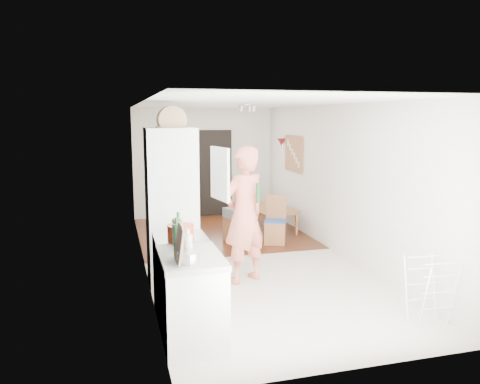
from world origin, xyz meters
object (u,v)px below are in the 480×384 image
dining_chair (275,220)px  drying_rack (430,291)px  dining_table (269,220)px  stool (236,229)px  person (244,203)px

dining_chair → drying_rack: size_ratio=1.17×
dining_table → dining_chair: 1.09m
stool → drying_rack: bearing=-73.3°
dining_table → drying_rack: size_ratio=1.57×
person → drying_rack: person is taller
dining_chair → stool: (-0.65, 0.35, -0.21)m
dining_table → drying_rack: 4.66m
dining_chair → stool: 0.76m
person → dining_table: person is taller
dining_table → dining_chair: bearing=160.9°
dining_table → stool: size_ratio=2.53×
dining_table → stool: (-0.89, -0.69, 0.03)m
person → stool: person is taller
person → dining_chair: size_ratio=2.55×
person → dining_chair: (1.08, 1.74, -0.68)m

